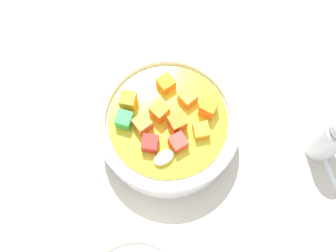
# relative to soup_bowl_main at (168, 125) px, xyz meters

# --- Properties ---
(ground_plane) EXTENTS (1.40, 1.40, 0.02)m
(ground_plane) POSITION_rel_soup_bowl_main_xyz_m (-0.00, 0.00, -0.04)
(ground_plane) COLOR #BAB2A0
(soup_bowl_main) EXTENTS (0.16, 0.16, 0.06)m
(soup_bowl_main) POSITION_rel_soup_bowl_main_xyz_m (0.00, 0.00, 0.00)
(soup_bowl_main) COLOR white
(soup_bowl_main) RESTS_ON ground_plane
(spoon) EXTENTS (0.24, 0.07, 0.01)m
(spoon) POSITION_rel_soup_bowl_main_xyz_m (-0.05, 0.16, -0.02)
(spoon) COLOR silver
(spoon) RESTS_ON ground_plane
(pepper_shaker) EXTENTS (0.03, 0.03, 0.09)m
(pepper_shaker) POSITION_rel_soup_bowl_main_xyz_m (0.03, 0.17, 0.02)
(pepper_shaker) COLOR silver
(pepper_shaker) RESTS_ON ground_plane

